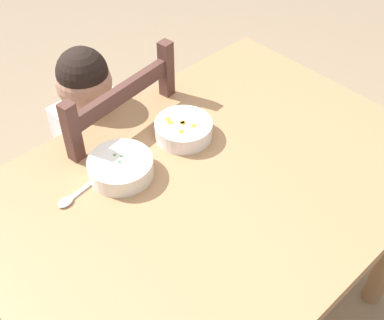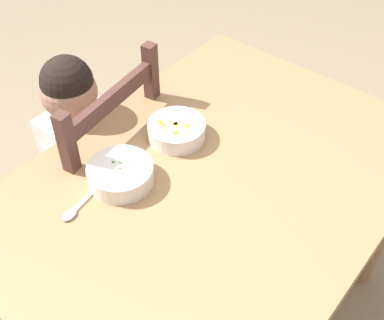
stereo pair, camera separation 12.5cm
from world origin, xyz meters
name	(u,v)px [view 1 (the left image)]	position (x,y,z in m)	size (l,w,h in m)	color
dining_table	(212,208)	(0.00, 0.00, 0.64)	(1.21, 0.86, 0.75)	#A2764E
dining_chair	(106,174)	(-0.04, 0.48, 0.45)	(0.47, 0.47, 0.94)	#4F2F28
child_figure	(98,139)	(-0.05, 0.47, 0.62)	(0.32, 0.31, 0.95)	white
bowl_of_peas	(121,167)	(-0.16, 0.18, 0.78)	(0.17, 0.17, 0.05)	white
bowl_of_carrots	(184,129)	(0.06, 0.18, 0.78)	(0.17, 0.17, 0.05)	white
spoon	(72,198)	(-0.31, 0.20, 0.76)	(0.14, 0.04, 0.01)	silver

